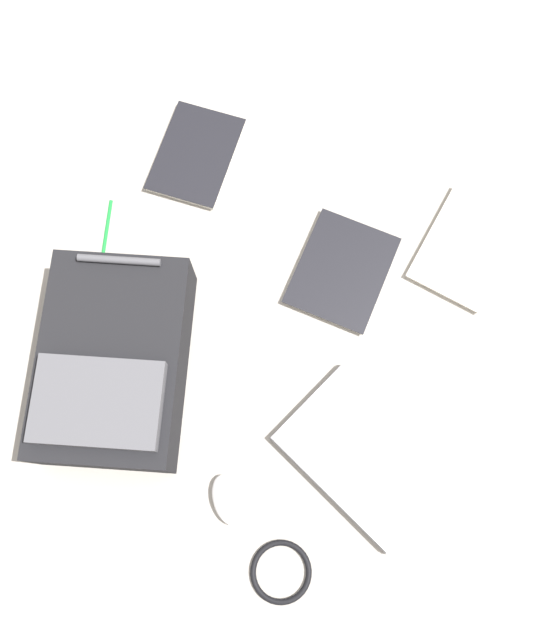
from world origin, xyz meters
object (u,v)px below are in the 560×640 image
(book_manual, at_px, (466,249))
(laptop, at_px, (363,456))
(book_blue, at_px, (342,271))
(cable_coil, at_px, (281,572))
(computer_mouse, at_px, (228,500))
(pen_black, at_px, (107,226))
(backpack, at_px, (114,364))
(book_comic, at_px, (196,155))

(book_manual, bearing_deg, laptop, -98.85)
(book_blue, distance_m, cable_coil, 0.68)
(computer_mouse, height_order, pen_black, computer_mouse)
(backpack, xyz_separation_m, laptop, (0.57, 0.00, -0.06))
(book_comic, distance_m, cable_coil, 0.99)
(book_blue, bearing_deg, laptop, -65.82)
(pen_black, bearing_deg, book_blue, 7.82)
(laptop, distance_m, computer_mouse, 0.30)
(book_manual, distance_m, cable_coil, 0.84)
(backpack, height_order, cable_coil, backpack)
(book_manual, bearing_deg, book_blue, -149.62)
(laptop, relative_size, book_comic, 1.57)
(book_comic, height_order, pen_black, book_comic)
(book_comic, xyz_separation_m, pen_black, (-0.13, -0.25, -0.01))
(backpack, relative_size, pen_black, 3.71)
(book_manual, distance_m, pen_black, 0.86)
(book_comic, xyz_separation_m, cable_coil, (0.52, -0.84, -0.00))
(book_manual, xyz_separation_m, computer_mouse, (-0.33, -0.73, 0.01))
(cable_coil, height_order, pen_black, cable_coil)
(cable_coil, bearing_deg, book_blue, 97.30)
(computer_mouse, height_order, cable_coil, computer_mouse)
(laptop, distance_m, book_blue, 0.43)
(book_comic, height_order, book_blue, book_comic)
(backpack, relative_size, laptop, 1.25)
(book_comic, bearing_deg, backpack, -86.02)
(backpack, distance_m, cable_coil, 0.56)
(backpack, bearing_deg, computer_mouse, -29.06)
(computer_mouse, bearing_deg, book_comic, 77.74)
(book_manual, height_order, computer_mouse, computer_mouse)
(book_comic, bearing_deg, computer_mouse, -63.71)
(book_manual, xyz_separation_m, cable_coil, (-0.17, -0.83, -0.00))
(book_blue, distance_m, pen_black, 0.57)
(book_comic, distance_m, book_blue, 0.47)
(backpack, bearing_deg, pen_black, 118.89)
(computer_mouse, bearing_deg, cable_coil, -71.27)
(book_manual, height_order, book_blue, book_blue)
(book_manual, bearing_deg, book_comic, 178.68)
(backpack, relative_size, computer_mouse, 4.69)
(book_comic, relative_size, book_manual, 0.88)
(laptop, xyz_separation_m, cable_coil, (-0.09, -0.28, -0.01))
(backpack, xyz_separation_m, book_manual, (0.65, 0.54, -0.07))
(computer_mouse, bearing_deg, pen_black, 96.74)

